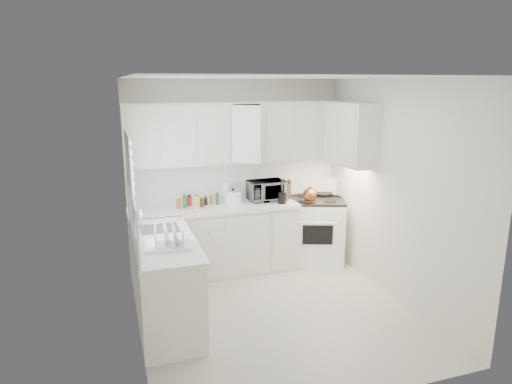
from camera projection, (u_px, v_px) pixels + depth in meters
name	position (u px, v px, depth m)	size (l,w,h in m)	color
floor	(275.00, 312.00, 5.18)	(3.20, 3.20, 0.00)	#B9B6AA
ceiling	(278.00, 77.00, 4.57)	(3.20, 3.20, 0.00)	white
wall_back	(236.00, 174.00, 6.35)	(3.00, 3.00, 0.00)	beige
wall_front	(352.00, 254.00, 3.40)	(3.00, 3.00, 0.00)	beige
wall_left	(132.00, 214.00, 4.41)	(3.20, 3.20, 0.00)	beige
wall_right	(396.00, 192.00, 5.33)	(3.20, 3.20, 0.00)	beige
window_blinds	(131.00, 182.00, 4.68)	(0.06, 0.96, 1.06)	white
lower_cabinets_back	(215.00, 242.00, 6.15)	(2.22, 0.60, 0.90)	beige
lower_cabinets_left	(165.00, 283.00, 4.89)	(0.60, 1.60, 0.90)	beige
countertop_back	(214.00, 208.00, 6.03)	(2.24, 0.64, 0.05)	silver
countertop_left	(164.00, 241.00, 4.78)	(0.64, 1.62, 0.05)	silver
backsplash_back	(236.00, 180.00, 6.36)	(2.98, 0.02, 0.55)	silver
backsplash_left	(133.00, 216.00, 4.62)	(0.02, 1.60, 0.55)	silver
upper_cabinets_back	(239.00, 162.00, 6.15)	(3.00, 0.33, 0.80)	beige
upper_cabinets_right	(349.00, 164.00, 5.99)	(0.33, 0.90, 0.80)	beige
sink	(159.00, 218.00, 5.07)	(0.42, 0.38, 0.30)	gray
stove	(316.00, 221.00, 6.57)	(0.77, 0.63, 1.19)	white
tea_kettle	(310.00, 194.00, 6.26)	(0.24, 0.21, 0.23)	brown
frying_pan	(323.00, 193.00, 6.68)	(0.29, 0.49, 0.04)	black
microwave	(267.00, 188.00, 6.31)	(0.50, 0.27, 0.34)	gray
rice_cooker	(233.00, 196.00, 6.10)	(0.22, 0.22, 0.22)	white
paper_towel	(227.00, 192.00, 6.25)	(0.12, 0.12, 0.27)	white
utensil_crock	(282.00, 191.00, 6.12)	(0.12, 0.12, 0.35)	black
dish_rack	(168.00, 235.00, 4.50)	(0.45, 0.33, 0.24)	white
spice_left_0	(178.00, 202.00, 5.99)	(0.06, 0.06, 0.13)	#9F672B
spice_left_1	(185.00, 203.00, 5.93)	(0.06, 0.06, 0.13)	#206230
spice_left_2	(189.00, 201.00, 6.04)	(0.06, 0.06, 0.13)	red
spice_left_3	(196.00, 202.00, 5.98)	(0.06, 0.06, 0.13)	#C5D933
spice_left_4	(200.00, 200.00, 6.08)	(0.06, 0.06, 0.13)	brown
spice_left_5	(207.00, 201.00, 6.02)	(0.06, 0.06, 0.13)	black
spice_left_6	(211.00, 199.00, 6.13)	(0.06, 0.06, 0.13)	#9F672B
spice_left_7	(218.00, 200.00, 6.07)	(0.06, 0.06, 0.13)	#206230
sauce_right_0	(278.00, 191.00, 6.46)	(0.06, 0.06, 0.19)	red
sauce_right_1	(283.00, 192.00, 6.42)	(0.06, 0.06, 0.19)	#C5D933
sauce_right_2	(285.00, 191.00, 6.49)	(0.06, 0.06, 0.19)	brown
sauce_right_3	(290.00, 191.00, 6.45)	(0.06, 0.06, 0.19)	black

